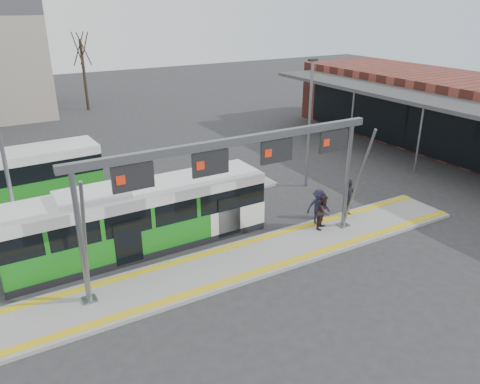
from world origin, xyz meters
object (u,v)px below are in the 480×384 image
object	(u,v)px
passenger_a	(349,198)
passenger_b	(324,212)
hero_bus	(139,219)
passenger_c	(318,207)
gantry	(238,164)

from	to	relation	value
passenger_a	passenger_b	size ratio (longest dim) A/B	1.15
hero_bus	passenger_c	distance (m)	8.40
passenger_c	gantry	bearing A→B (deg)	-147.03
hero_bus	passenger_a	distance (m)	10.23
passenger_a	passenger_c	bearing A→B (deg)	160.56
gantry	passenger_c	xyz separation A→B (m)	(4.94, 0.85, -3.27)
passenger_a	passenger_c	world-z (taller)	passenger_a
hero_bus	passenger_c	world-z (taller)	hero_bus
passenger_a	gantry	bearing A→B (deg)	168.40
gantry	passenger_b	distance (m)	5.88
gantry	passenger_b	size ratio (longest dim) A/B	7.76
passenger_a	passenger_c	distance (m)	1.88
gantry	passenger_b	world-z (taller)	gantry
gantry	passenger_a	world-z (taller)	gantry
gantry	hero_bus	size ratio (longest dim) A/B	1.14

